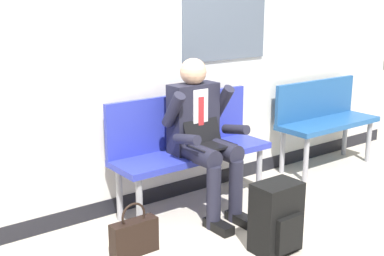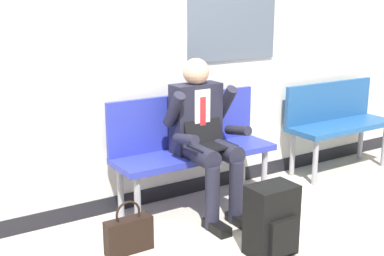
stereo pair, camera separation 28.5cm
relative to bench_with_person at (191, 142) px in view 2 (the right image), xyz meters
name	(u,v)px [view 2 (the right image)]	position (x,y,z in m)	size (l,w,h in m)	color
ground_plane	(177,228)	(-0.32, -0.32, -0.55)	(18.00, 18.00, 0.00)	#B2A899
station_wall	(138,30)	(-0.32, 0.27, 0.90)	(6.74, 0.16, 2.91)	silver
bench_with_person	(191,142)	(0.00, 0.00, 0.00)	(1.37, 0.42, 0.93)	#28339E
bench_empty	(337,118)	(1.72, -0.01, -0.02)	(1.15, 0.42, 0.88)	navy
person_seated	(205,134)	(0.00, -0.20, 0.11)	(0.57, 0.70, 1.24)	#1E1E2D
backpack	(272,221)	(0.01, -1.00, -0.31)	(0.32, 0.26, 0.49)	black
handbag	(129,234)	(-0.79, -0.46, -0.42)	(0.33, 0.10, 0.37)	black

